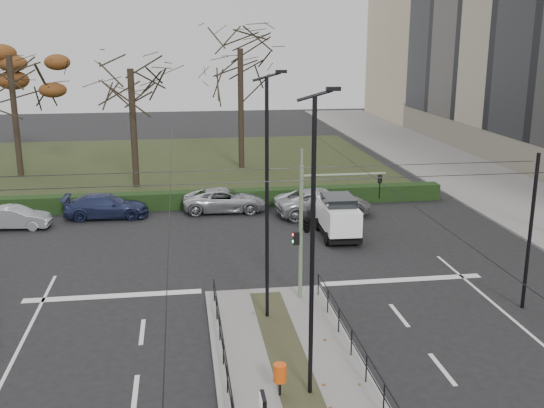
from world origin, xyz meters
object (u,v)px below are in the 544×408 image
(parked_car_second, at_px, (15,218))
(bare_tree_near, at_px, (131,78))
(parked_car_third, at_px, (106,206))
(streetlamp_median_far, at_px, (268,197))
(litter_bin, at_px, (280,373))
(parked_car_fifth, at_px, (323,202))
(streetlamp_median_near, at_px, (313,247))
(traffic_light, at_px, (309,222))
(white_van, at_px, (338,215))
(bare_tree_center, at_px, (240,58))
(parked_car_fourth, at_px, (225,200))
(rust_tree, at_px, (9,55))

(parked_car_second, distance_m, bare_tree_near, 12.60)
(parked_car_third, bearing_deg, streetlamp_median_far, -152.63)
(litter_bin, xyz_separation_m, parked_car_fifth, (5.51, 18.74, -0.06))
(streetlamp_median_near, relative_size, streetlamp_median_far, 0.98)
(streetlamp_median_far, bearing_deg, traffic_light, 40.99)
(litter_bin, bearing_deg, white_van, 69.93)
(litter_bin, distance_m, parked_car_third, 21.19)
(bare_tree_center, distance_m, bare_tree_near, 9.52)
(parked_car_third, relative_size, parked_car_fourth, 0.96)
(streetlamp_median_near, bearing_deg, rust_tree, 115.21)
(white_van, xyz_separation_m, parked_car_fifth, (0.16, 4.09, -0.36))
(streetlamp_median_near, height_order, streetlamp_median_far, streetlamp_median_far)
(litter_bin, xyz_separation_m, streetlamp_median_far, (0.39, 5.28, 3.80))
(litter_bin, height_order, parked_car_fifth, parked_car_fifth)
(bare_tree_center, xyz_separation_m, bare_tree_near, (-7.77, -5.40, -1.08))
(litter_bin, xyz_separation_m, streetlamp_median_near, (0.90, 0.02, 3.72))
(parked_car_fifth, bearing_deg, streetlamp_median_near, 161.80)
(white_van, bearing_deg, rust_tree, 138.16)
(parked_car_fourth, bearing_deg, bare_tree_center, -7.54)
(streetlamp_median_near, distance_m, white_van, 15.68)
(traffic_light, bearing_deg, streetlamp_median_near, -100.79)
(parked_car_third, xyz_separation_m, bare_tree_center, (9.02, 12.75, 7.81))
(streetlamp_median_near, bearing_deg, litter_bin, -179.03)
(traffic_light, distance_m, bare_tree_near, 22.36)
(parked_car_fourth, height_order, bare_tree_center, bare_tree_center)
(litter_bin, relative_size, parked_car_fourth, 0.20)
(parked_car_fourth, height_order, rust_tree, rust_tree)
(traffic_light, height_order, parked_car_fourth, traffic_light)
(streetlamp_median_far, height_order, bare_tree_near, bare_tree_near)
(rust_tree, xyz_separation_m, bare_tree_near, (8.67, -4.83, -1.34))
(parked_car_second, height_order, bare_tree_center, bare_tree_center)
(litter_bin, relative_size, white_van, 0.24)
(bare_tree_near, relative_size, parked_car_fifth, 1.89)
(parked_car_fourth, bearing_deg, traffic_light, -168.06)
(parked_car_third, height_order, bare_tree_near, bare_tree_near)
(litter_bin, distance_m, white_van, 15.60)
(parked_car_third, bearing_deg, white_van, -112.61)
(parked_car_third, bearing_deg, bare_tree_center, -34.00)
(litter_bin, xyz_separation_m, parked_car_fourth, (-0.04, 20.42, -0.15))
(streetlamp_median_far, bearing_deg, parked_car_fifth, 69.17)
(litter_bin, height_order, parked_car_third, parked_car_third)
(parked_car_third, height_order, parked_car_fifth, parked_car_fifth)
(white_van, relative_size, bare_tree_center, 0.33)
(rust_tree, bearing_deg, streetlamp_median_far, -61.45)
(streetlamp_median_far, bearing_deg, bare_tree_near, 105.15)
(traffic_light, relative_size, parked_car_fifth, 0.95)
(litter_bin, bearing_deg, streetlamp_median_near, 0.97)
(bare_tree_center, bearing_deg, bare_tree_near, -145.17)
(parked_car_fifth, bearing_deg, white_van, 173.45)
(traffic_light, relative_size, bare_tree_near, 0.50)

